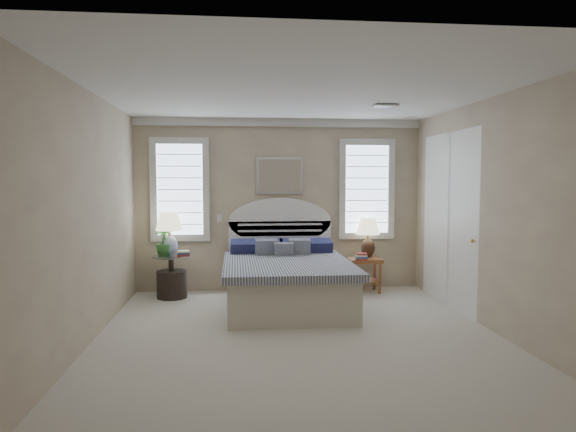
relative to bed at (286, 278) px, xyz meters
The scene contains 21 objects.
floor 1.51m from the bed, 90.00° to the right, with size 4.50×5.00×0.01m, color beige.
ceiling 2.74m from the bed, 90.00° to the right, with size 4.50×5.00×0.01m, color silver.
wall_back 1.42m from the bed, 90.00° to the left, with size 4.50×0.02×2.70m, color tan.
wall_left 2.85m from the bed, 147.06° to the right, with size 0.02×5.00×2.70m, color tan.
wall_right 2.85m from the bed, 32.94° to the right, with size 0.02×5.00×2.70m, color tan.
crown_molding 2.47m from the bed, 90.00° to the left, with size 4.50×0.08×0.12m, color silver.
hvac_vent 2.67m from the bed, 28.73° to the right, with size 0.30×0.20×0.02m, color #B2B2B2.
switch_plate 1.59m from the bed, 132.76° to the left, with size 0.08×0.01×0.12m, color silver.
window_left 2.22m from the bed, 146.59° to the left, with size 0.90×0.06×1.60m, color #C9E0FF.
window_right 2.12m from the bed, 36.14° to the left, with size 0.90×0.06×1.60m, color #C9E0FF.
painting 1.75m from the bed, 90.00° to the left, with size 0.74×0.04×0.58m, color silver.
closet_door 2.39m from the bed, ahead, with size 0.02×1.80×2.40m, color white.
bed is the anchor object (origin of this frame).
side_table_left 1.75m from the bed, 160.26° to the left, with size 0.56×0.56×0.63m.
nightstand_right 1.47m from the bed, 28.03° to the left, with size 0.50×0.40×0.53m.
floor_pot 1.76m from the bed, 159.97° to the left, with size 0.44×0.44×0.40m, color black.
lamp_left 1.91m from the bed, 158.86° to the left, with size 0.47×0.47×0.65m.
lamp_right 1.70m from the bed, 31.36° to the left, with size 0.50×0.50×0.63m.
potted_plant 1.91m from the bed, 161.22° to the left, with size 0.24×0.24×0.43m, color #327830.
books_left 1.59m from the bed, 159.07° to the left, with size 0.19×0.14×0.08m.
books_right 1.34m from the bed, 24.14° to the left, with size 0.21×0.16×0.11m.
Camera 1 is at (-0.70, -5.59, 1.74)m, focal length 32.00 mm.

